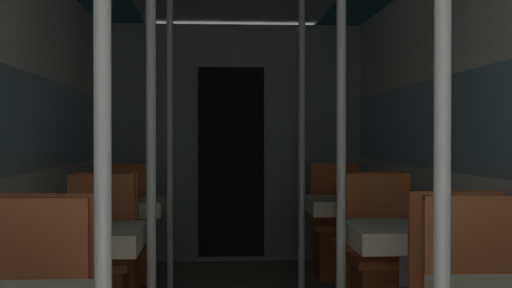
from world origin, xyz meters
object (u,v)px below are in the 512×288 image
object	(u,v)px
dining_table_right_1	(409,246)
chair_right_far_2	(337,242)
support_pole_left_1	(151,149)
dining_table_right_2	(349,213)
dining_table_left_1	(80,250)
support_pole_right_0	(442,159)
chair_right_far_1	(384,283)
support_pole_left_2	(170,145)
chair_left_far_1	(97,287)
dining_table_left_2	(121,214)
chair_left_near_2	(110,270)
chair_right_near_2	(365,267)
support_pole_right_1	(341,149)
support_pole_right_2	(302,145)
chair_left_far_2	(129,244)
support_pole_left_0	(103,160)

from	to	relation	value
dining_table_right_1	chair_right_far_2	xyz separation A→B (m)	(0.00, 2.24, -0.32)
support_pole_left_1	dining_table_right_2	bearing A→B (deg)	50.42
dining_table_left_1	support_pole_right_0	world-z (taller)	support_pole_right_0
chair_right_far_1	dining_table_right_1	bearing A→B (deg)	90.00
support_pole_left_2	chair_right_far_2	size ratio (longest dim) A/B	2.35
support_pole_left_2	dining_table_right_1	distance (m)	2.24
chair_left_far_1	dining_table_left_2	distance (m)	1.16
dining_table_left_2	support_pole_left_2	distance (m)	0.65
chair_left_near_2	support_pole_right_0	bearing A→B (deg)	-63.56
dining_table_right_2	chair_right_near_2	xyz separation A→B (m)	(0.00, -0.57, -0.32)
support_pole_left_2	chair_right_far_2	distance (m)	1.72
dining_table_right_1	support_pole_right_1	bearing A→B (deg)	-180.00
dining_table_left_2	support_pole_right_2	distance (m)	1.49
chair_left_near_2	support_pole_right_1	size ratio (longest dim) A/B	0.42
dining_table_right_2	dining_table_right_1	bearing A→B (deg)	-90.00
support_pole_right_0	support_pole_right_1	world-z (taller)	same
dining_table_left_1	chair_left_far_2	xyz separation A→B (m)	(-0.00, 2.24, -0.32)
chair_left_far_1	support_pole_right_1	distance (m)	1.72
support_pole_left_1	chair_left_far_2	xyz separation A→B (m)	(-0.37, 2.24, -0.85)
dining_table_left_2	dining_table_left_1	bearing A→B (deg)	-90.00
support_pole_right_0	dining_table_right_2	xyz separation A→B (m)	(0.37, 3.36, -0.53)
dining_table_left_2	chair_right_far_1	bearing A→B (deg)	-32.28
support_pole_left_2	support_pole_left_0	bearing A→B (deg)	-90.00
chair_left_far_1	support_pole_left_2	xyz separation A→B (m)	(0.37, 1.11, 0.85)
dining_table_left_1	chair_right_far_2	size ratio (longest dim) A/B	0.75
support_pole_left_1	support_pole_left_2	size ratio (longest dim) A/B	1.00
chair_left_far_1	support_pole_left_1	distance (m)	1.08
support_pole_right_1	dining_table_right_2	xyz separation A→B (m)	(0.37, 1.68, -0.53)
support_pole_right_0	chair_right_far_2	world-z (taller)	support_pole_right_0
dining_table_left_2	chair_right_near_2	bearing A→B (deg)	-17.82
dining_table_right_1	dining_table_right_2	bearing A→B (deg)	90.00
support_pole_left_1	dining_table_right_2	size ratio (longest dim) A/B	3.13
dining_table_left_1	dining_table_right_2	distance (m)	2.43
chair_left_far_1	support_pole_left_1	size ratio (longest dim) A/B	0.42
support_pole_left_2	support_pole_right_1	size ratio (longest dim) A/B	1.00
chair_right_far_1	dining_table_right_2	bearing A→B (deg)	-90.00
support_pole_right_0	support_pole_left_0	bearing A→B (deg)	180.00
support_pole_right_0	support_pole_left_1	bearing A→B (deg)	121.15
dining_table_left_2	support_pole_right_0	size ratio (longest dim) A/B	0.32
support_pole_right_2	support_pole_left_0	bearing A→B (deg)	-106.81
dining_table_right_1	chair_right_far_1	world-z (taller)	chair_right_far_1
chair_left_near_2	support_pole_left_2	size ratio (longest dim) A/B	0.42
dining_table_left_1	chair_right_far_1	distance (m)	1.88
chair_right_far_2	chair_left_far_2	bearing A→B (deg)	0.00
support_pole_left_1	support_pole_right_2	world-z (taller)	same
chair_left_far_2	support_pole_right_2	distance (m)	1.72
support_pole_left_1	support_pole_right_0	world-z (taller)	same
support_pole_left_0	dining_table_left_2	distance (m)	3.42
support_pole_left_2	dining_table_right_1	world-z (taller)	support_pole_left_2
chair_left_far_1	dining_table_right_2	distance (m)	2.11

